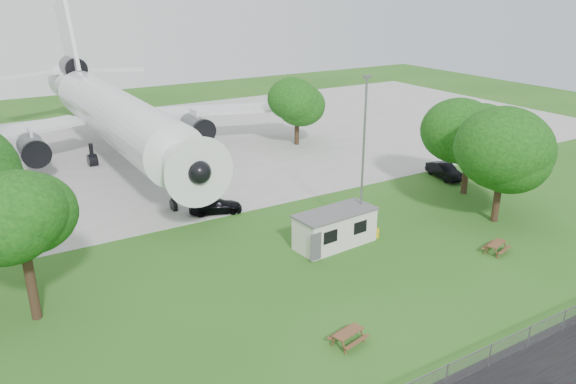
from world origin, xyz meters
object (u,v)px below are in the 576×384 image
site_cabin (335,228)px  picnic_east (495,253)px  airliner (112,112)px  picnic_west (348,344)px

site_cabin → picnic_east: site_cabin is taller
airliner → picnic_east: (16.70, -36.99, -5.27)m
picnic_west → airliner: bearing=78.9°
airliner → picnic_east: bearing=-65.7°
airliner → site_cabin: 31.14m
airliner → picnic_west: airliner is taller
airliner → picnic_east: 40.92m
airliner → picnic_east: airliner is taller
picnic_east → site_cabin: bearing=125.0°
site_cabin → picnic_west: (-6.56, -10.28, -1.31)m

